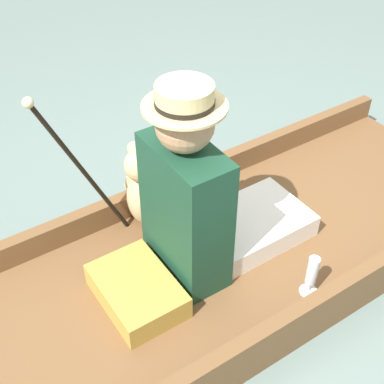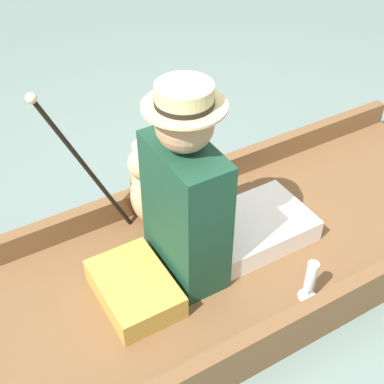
{
  "view_description": "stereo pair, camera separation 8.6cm",
  "coord_description": "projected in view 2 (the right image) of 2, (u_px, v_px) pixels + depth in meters",
  "views": [
    {
      "loc": [
        1.3,
        -1.08,
        1.86
      ],
      "look_at": [
        -0.04,
        -0.19,
        0.51
      ],
      "focal_mm": 50.0,
      "sensor_mm": 36.0,
      "label": 1
    },
    {
      "loc": [
        1.35,
        -1.0,
        1.86
      ],
      "look_at": [
        -0.04,
        -0.19,
        0.51
      ],
      "focal_mm": 50.0,
      "sensor_mm": 36.0,
      "label": 2
    }
  ],
  "objects": [
    {
      "name": "walking_cane",
      "position": [
        78.0,
        157.0,
        2.18
      ],
      "size": [
        0.04,
        0.36,
        0.8
      ],
      "color": "black",
      "rests_on": "punt_boat"
    },
    {
      "name": "seated_person",
      "position": [
        203.0,
        202.0,
        2.16
      ],
      "size": [
        0.4,
        0.77,
        0.89
      ],
      "rotation": [
        0.0,
        0.0,
        0.15
      ],
      "color": "white",
      "rests_on": "punt_boat"
    },
    {
      "name": "teddy_bear",
      "position": [
        147.0,
        187.0,
        2.45
      ],
      "size": [
        0.3,
        0.18,
        0.43
      ],
      "color": "tan",
      "rests_on": "punt_boat"
    },
    {
      "name": "ground_plane",
      "position": [
        231.0,
        268.0,
        2.47
      ],
      "size": [
        16.0,
        16.0,
        0.0
      ],
      "primitive_type": "plane",
      "color": "slate"
    },
    {
      "name": "seat_cushion",
      "position": [
        135.0,
        288.0,
        2.17
      ],
      "size": [
        0.4,
        0.28,
        0.11
      ],
      "color": "#B7933D",
      "rests_on": "punt_boat"
    },
    {
      "name": "punt_boat",
      "position": [
        231.0,
        258.0,
        2.43
      ],
      "size": [
        1.01,
        2.77,
        0.23
      ],
      "color": "brown",
      "rests_on": "ground_plane"
    },
    {
      "name": "wine_glass",
      "position": [
        311.0,
        278.0,
        2.14
      ],
      "size": [
        0.08,
        0.08,
        0.2
      ],
      "color": "silver",
      "rests_on": "punt_boat"
    }
  ]
}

